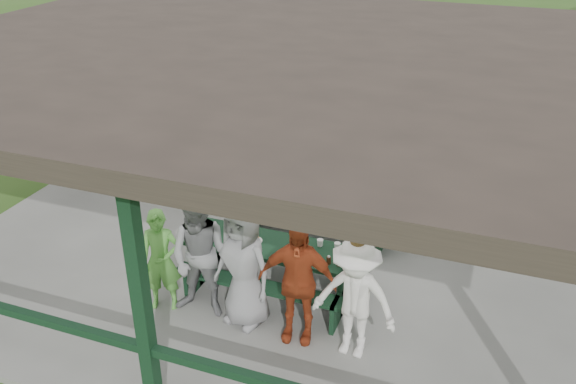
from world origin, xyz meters
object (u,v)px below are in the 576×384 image
at_px(picnic_table_near, 274,261).
at_px(pickup_truck, 543,74).
at_px(picnic_table_far, 326,201).
at_px(spectator_grey, 393,175).
at_px(spectator_blue, 241,139).
at_px(farm_trailer, 324,75).
at_px(contestant_green, 161,260).
at_px(contestant_red, 297,282).
at_px(contestant_grey_mid, 244,266).
at_px(contestant_grey_left, 201,257).
at_px(spectator_lblue, 276,157).
at_px(contestant_white_fedora, 355,299).

distance_m(picnic_table_near, pickup_truck, 11.52).
relative_size(picnic_table_far, spectator_grey, 1.70).
relative_size(spectator_blue, farm_trailer, 0.44).
bearing_deg(farm_trailer, contestant_green, -60.58).
xyz_separation_m(picnic_table_near, farm_trailer, (-2.08, 8.97, 0.07)).
bearing_deg(contestant_red, farm_trailer, 97.61).
distance_m(picnic_table_near, contestant_grey_mid, 0.89).
bearing_deg(pickup_truck, contestant_green, 136.47).
xyz_separation_m(contestant_grey_left, spectator_lblue, (-0.33, 3.54, -0.08)).
bearing_deg(contestant_grey_left, spectator_blue, 104.61).
xyz_separation_m(spectator_lblue, pickup_truck, (4.59, 8.25, -0.23)).
xyz_separation_m(picnic_table_near, contestant_grey_left, (-0.70, -0.83, 0.42)).
xyz_separation_m(contestant_red, pickup_truck, (2.91, 11.81, -0.27)).
bearing_deg(picnic_table_near, contestant_grey_mid, -97.74).
bearing_deg(pickup_truck, contestant_grey_left, 138.82).
bearing_deg(contestant_grey_left, contestant_green, -176.69).
distance_m(contestant_red, pickup_truck, 12.17).
distance_m(contestant_red, contestant_white_fedora, 0.76).
distance_m(picnic_table_far, spectator_grey, 1.32).
relative_size(contestant_white_fedora, spectator_lblue, 1.05).
distance_m(picnic_table_far, pickup_truck, 9.59).
bearing_deg(pickup_truck, spectator_blue, 122.77).
bearing_deg(contestant_red, contestant_grey_left, 171.21).
relative_size(contestant_green, contestant_grey_mid, 0.86).
height_order(spectator_lblue, spectator_grey, spectator_lblue).
xyz_separation_m(contestant_red, farm_trailer, (-2.73, 9.82, -0.31)).
distance_m(picnic_table_far, contestant_grey_mid, 2.83).
height_order(contestant_grey_mid, contestant_white_fedora, contestant_grey_mid).
height_order(picnic_table_near, spectator_blue, spectator_blue).
xyz_separation_m(spectator_grey, pickup_truck, (2.47, 8.09, -0.16)).
xyz_separation_m(picnic_table_near, contestant_grey_mid, (-0.11, -0.79, 0.40)).
xyz_separation_m(contestant_white_fedora, spectator_blue, (-3.40, 4.18, -0.02)).
relative_size(picnic_table_near, spectator_grey, 1.69).
relative_size(picnic_table_near, contestant_green, 1.67).
bearing_deg(contestant_green, picnic_table_near, 15.73).
distance_m(spectator_lblue, pickup_truck, 9.44).
xyz_separation_m(spectator_lblue, spectator_grey, (2.12, 0.16, -0.07)).
distance_m(contestant_red, spectator_lblue, 3.94).
bearing_deg(contestant_white_fedora, picnic_table_near, 152.07).
bearing_deg(contestant_red, contestant_grey_mid, 167.69).
height_order(contestant_grey_mid, spectator_grey, contestant_grey_mid).
bearing_deg(spectator_lblue, spectator_grey, 175.37).
bearing_deg(spectator_lblue, spectator_blue, -39.88).
bearing_deg(spectator_blue, contestant_green, 90.43).
height_order(contestant_green, farm_trailer, contestant_green).
xyz_separation_m(contestant_grey_left, farm_trailer, (-1.38, 9.80, -0.35)).
bearing_deg(contestant_red, contestant_white_fedora, -11.20).
bearing_deg(spectator_grey, contestant_grey_mid, 90.90).
bearing_deg(contestant_white_fedora, picnic_table_far, 118.20).
bearing_deg(contestant_green, farm_trailer, 75.53).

